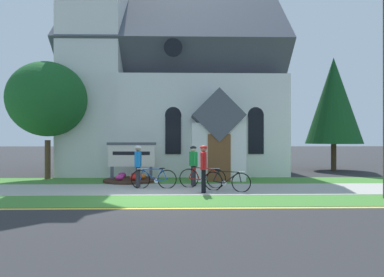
{
  "coord_description": "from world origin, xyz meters",
  "views": [
    {
      "loc": [
        1.18,
        -10.44,
        1.89
      ],
      "look_at": [
        1.49,
        3.25,
        1.91
      ],
      "focal_mm": 30.8,
      "sensor_mm": 36.0,
      "label": 1
    }
  ],
  "objects_px": {
    "bicycle_yellow": "(154,179)",
    "roadside_conifer": "(334,101)",
    "church_sign": "(131,156)",
    "cyclist_in_red_jersey": "(138,163)",
    "utility_pole": "(384,45)",
    "cyclist_in_green_jersey": "(193,163)",
    "bicycle_white": "(202,178)",
    "cyclist_in_white_jersey": "(204,165)",
    "yard_deciduous_tree": "(48,99)",
    "bicycle_black": "(227,181)"
  },
  "relations": [
    {
      "from": "utility_pole",
      "to": "cyclist_in_white_jersey",
      "type": "bearing_deg",
      "value": 167.82
    },
    {
      "from": "bicycle_black",
      "to": "cyclist_in_red_jersey",
      "type": "relative_size",
      "value": 0.99
    },
    {
      "from": "bicycle_white",
      "to": "cyclist_in_green_jersey",
      "type": "distance_m",
      "value": 0.8
    },
    {
      "from": "bicycle_black",
      "to": "bicycle_white",
      "type": "height_order",
      "value": "bicycle_white"
    },
    {
      "from": "church_sign",
      "to": "bicycle_white",
      "type": "height_order",
      "value": "church_sign"
    },
    {
      "from": "cyclist_in_green_jersey",
      "to": "utility_pole",
      "type": "relative_size",
      "value": 0.18
    },
    {
      "from": "church_sign",
      "to": "cyclist_in_white_jersey",
      "type": "distance_m",
      "value": 4.58
    },
    {
      "from": "bicycle_white",
      "to": "cyclist_in_green_jersey",
      "type": "xyz_separation_m",
      "value": [
        -0.33,
        0.49,
        0.54
      ]
    },
    {
      "from": "cyclist_in_red_jersey",
      "to": "roadside_conifer",
      "type": "relative_size",
      "value": 0.24
    },
    {
      "from": "bicycle_black",
      "to": "utility_pole",
      "type": "relative_size",
      "value": 0.18
    },
    {
      "from": "bicycle_black",
      "to": "yard_deciduous_tree",
      "type": "distance_m",
      "value": 9.5
    },
    {
      "from": "cyclist_in_red_jersey",
      "to": "cyclist_in_white_jersey",
      "type": "distance_m",
      "value": 2.84
    },
    {
      "from": "cyclist_in_red_jersey",
      "to": "utility_pole",
      "type": "relative_size",
      "value": 0.19
    },
    {
      "from": "bicycle_white",
      "to": "cyclist_in_white_jersey",
      "type": "height_order",
      "value": "cyclist_in_white_jersey"
    },
    {
      "from": "roadside_conifer",
      "to": "church_sign",
      "type": "bearing_deg",
      "value": -157.76
    },
    {
      "from": "yard_deciduous_tree",
      "to": "roadside_conifer",
      "type": "bearing_deg",
      "value": 13.97
    },
    {
      "from": "bicycle_yellow",
      "to": "utility_pole",
      "type": "bearing_deg",
      "value": -16.88
    },
    {
      "from": "cyclist_in_red_jersey",
      "to": "cyclist_in_white_jersey",
      "type": "bearing_deg",
      "value": -29.0
    },
    {
      "from": "bicycle_yellow",
      "to": "bicycle_white",
      "type": "relative_size",
      "value": 0.97
    },
    {
      "from": "bicycle_black",
      "to": "roadside_conifer",
      "type": "distance_m",
      "value": 11.34
    },
    {
      "from": "bicycle_yellow",
      "to": "yard_deciduous_tree",
      "type": "xyz_separation_m",
      "value": [
        -5.31,
        3.15,
        3.38
      ]
    },
    {
      "from": "church_sign",
      "to": "bicycle_black",
      "type": "bearing_deg",
      "value": -37.84
    },
    {
      "from": "church_sign",
      "to": "cyclist_in_green_jersey",
      "type": "distance_m",
      "value": 3.23
    },
    {
      "from": "bicycle_black",
      "to": "bicycle_white",
      "type": "bearing_deg",
      "value": 133.81
    },
    {
      "from": "cyclist_in_green_jersey",
      "to": "utility_pole",
      "type": "xyz_separation_m",
      "value": [
        5.97,
        -2.93,
        3.95
      ]
    },
    {
      "from": "utility_pole",
      "to": "roadside_conifer",
      "type": "xyz_separation_m",
      "value": [
        2.62,
        9.26,
        -0.69
      ]
    },
    {
      "from": "roadside_conifer",
      "to": "cyclist_in_white_jersey",
      "type": "bearing_deg",
      "value": -135.85
    },
    {
      "from": "cyclist_in_white_jersey",
      "to": "utility_pole",
      "type": "height_order",
      "value": "utility_pole"
    },
    {
      "from": "cyclist_in_red_jersey",
      "to": "roadside_conifer",
      "type": "bearing_deg",
      "value": 31.76
    },
    {
      "from": "utility_pole",
      "to": "cyclist_in_green_jersey",
      "type": "bearing_deg",
      "value": 153.84
    },
    {
      "from": "roadside_conifer",
      "to": "bicycle_white",
      "type": "bearing_deg",
      "value": -140.48
    },
    {
      "from": "bicycle_white",
      "to": "bicycle_black",
      "type": "bearing_deg",
      "value": -46.19
    },
    {
      "from": "church_sign",
      "to": "utility_pole",
      "type": "relative_size",
      "value": 0.25
    },
    {
      "from": "utility_pole",
      "to": "roadside_conifer",
      "type": "relative_size",
      "value": 1.3
    },
    {
      "from": "church_sign",
      "to": "cyclist_in_green_jersey",
      "type": "relative_size",
      "value": 1.39
    },
    {
      "from": "bicycle_yellow",
      "to": "roadside_conifer",
      "type": "xyz_separation_m",
      "value": [
        10.11,
        6.98,
        3.81
      ]
    },
    {
      "from": "cyclist_in_white_jersey",
      "to": "yard_deciduous_tree",
      "type": "xyz_separation_m",
      "value": [
        -7.14,
        4.2,
        2.79
      ]
    },
    {
      "from": "utility_pole",
      "to": "yard_deciduous_tree",
      "type": "xyz_separation_m",
      "value": [
        -12.8,
        5.42,
        -1.12
      ]
    },
    {
      "from": "bicycle_white",
      "to": "utility_pole",
      "type": "height_order",
      "value": "utility_pole"
    },
    {
      "from": "utility_pole",
      "to": "bicycle_white",
      "type": "bearing_deg",
      "value": 156.55
    },
    {
      "from": "church_sign",
      "to": "cyclist_in_red_jersey",
      "type": "bearing_deg",
      "value": -73.88
    },
    {
      "from": "church_sign",
      "to": "roadside_conifer",
      "type": "relative_size",
      "value": 0.33
    },
    {
      "from": "cyclist_in_green_jersey",
      "to": "yard_deciduous_tree",
      "type": "relative_size",
      "value": 0.29
    },
    {
      "from": "utility_pole",
      "to": "yard_deciduous_tree",
      "type": "relative_size",
      "value": 1.59
    },
    {
      "from": "cyclist_in_green_jersey",
      "to": "cyclist_in_white_jersey",
      "type": "height_order",
      "value": "cyclist_in_white_jersey"
    },
    {
      "from": "church_sign",
      "to": "yard_deciduous_tree",
      "type": "bearing_deg",
      "value": 168.87
    },
    {
      "from": "bicycle_white",
      "to": "cyclist_in_white_jersey",
      "type": "xyz_separation_m",
      "value": [
        -0.02,
        -1.22,
        0.58
      ]
    },
    {
      "from": "bicycle_black",
      "to": "utility_pole",
      "type": "distance_m",
      "value": 6.77
    },
    {
      "from": "bicycle_black",
      "to": "bicycle_yellow",
      "type": "xyz_separation_m",
      "value": [
        -2.69,
        0.7,
        0.01
      ]
    },
    {
      "from": "church_sign",
      "to": "bicycle_white",
      "type": "distance_m",
      "value": 3.85
    }
  ]
}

